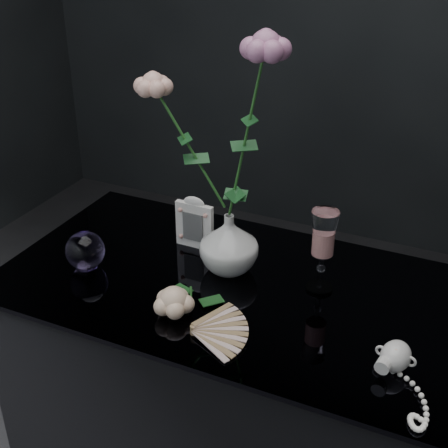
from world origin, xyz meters
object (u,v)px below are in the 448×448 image
at_px(picture_frame, 195,222).
at_px(loose_rose, 174,301).
at_px(pearl_jar, 396,355).
at_px(vase, 229,243).
at_px(paperweight, 85,251).
at_px(wine_glass, 322,252).

bearing_deg(picture_frame, loose_rose, -70.66).
distance_m(picture_frame, pearl_jar, 0.59).
relative_size(vase, loose_rose, 0.76).
relative_size(paperweight, loose_rose, 0.49).
relative_size(wine_glass, loose_rose, 1.03).
height_order(wine_glass, loose_rose, wine_glass).
height_order(vase, paperweight, vase).
relative_size(wine_glass, pearl_jar, 0.96).
bearing_deg(picture_frame, paperweight, -132.61).
relative_size(vase, wine_glass, 0.74).
xyz_separation_m(picture_frame, pearl_jar, (0.54, -0.24, -0.04)).
bearing_deg(loose_rose, vase, 63.02).
bearing_deg(picture_frame, vase, -26.38).
distance_m(wine_glass, paperweight, 0.54).
height_order(wine_glass, pearl_jar, wine_glass).
distance_m(picture_frame, loose_rose, 0.28).
bearing_deg(vase, paperweight, -156.89).
distance_m(vase, wine_glass, 0.22).
bearing_deg(paperweight, wine_glass, 15.30).
bearing_deg(pearl_jar, vase, 164.65).
bearing_deg(pearl_jar, loose_rose, -169.02).
distance_m(vase, picture_frame, 0.14).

